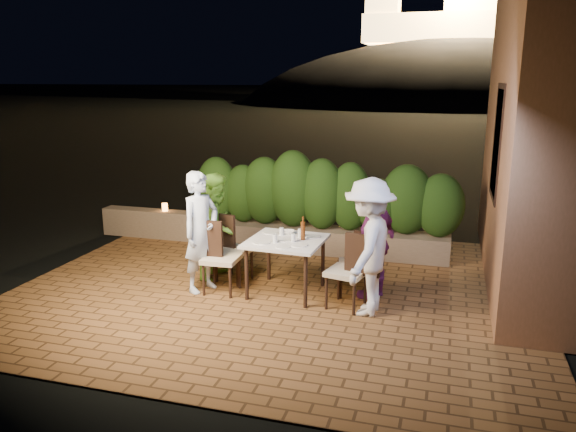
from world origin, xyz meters
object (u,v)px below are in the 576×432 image
at_px(dining_table, 286,266).
at_px(diner_blue, 201,232).
at_px(bowl, 288,232).
at_px(diner_white, 369,247).
at_px(parapet_lamp, 165,207).
at_px(chair_right_front, 347,270).
at_px(beer_bottle, 303,228).
at_px(chair_left_front, 221,257).
at_px(chair_left_back, 234,248).
at_px(diner_purple, 375,243).
at_px(diner_green, 218,226).
at_px(chair_right_back, 354,263).

xyz_separation_m(dining_table, diner_blue, (-1.13, -0.21, 0.45)).
relative_size(bowl, diner_blue, 0.11).
relative_size(diner_white, parapet_lamp, 12.12).
bearing_deg(parapet_lamp, chair_right_front, -30.85).
relative_size(beer_bottle, chair_left_front, 0.32).
xyz_separation_m(dining_table, diner_white, (1.15, -0.35, 0.47)).
distance_m(beer_bottle, parapet_lamp, 3.64).
distance_m(chair_left_back, diner_purple, 2.03).
distance_m(dining_table, diner_purple, 1.24).
relative_size(bowl, diner_purple, 0.12).
height_order(diner_green, diner_white, diner_white).
bearing_deg(chair_right_front, diner_white, 174.96).
height_order(beer_bottle, diner_blue, diner_blue).
height_order(chair_right_front, chair_right_back, chair_right_front).
bearing_deg(chair_right_front, parapet_lamp, -18.01).
bearing_deg(diner_blue, beer_bottle, -56.88).
relative_size(beer_bottle, diner_blue, 0.19).
distance_m(dining_table, parapet_lamp, 3.48).
relative_size(beer_bottle, chair_right_back, 0.36).
distance_m(bowl, chair_right_back, 1.01).
relative_size(dining_table, chair_right_front, 0.99).
bearing_deg(bowl, diner_green, 176.49).
distance_m(diner_white, diner_purple, 0.55).
relative_size(bowl, chair_right_back, 0.20).
height_order(diner_blue, diner_purple, diner_blue).
relative_size(diner_blue, diner_green, 1.08).
xyz_separation_m(chair_left_front, chair_left_back, (-0.01, 0.47, -0.02)).
xyz_separation_m(chair_right_front, diner_blue, (-2.00, 0.05, 0.33)).
bearing_deg(diner_purple, chair_right_front, -11.25).
height_order(bowl, chair_right_front, chair_right_front).
xyz_separation_m(chair_left_front, parapet_lamp, (-2.02, 2.19, 0.07)).
height_order(beer_bottle, chair_left_back, beer_bottle).
bearing_deg(diner_green, beer_bottle, -100.58).
xyz_separation_m(beer_bottle, diner_white, (0.93, -0.41, -0.06)).
distance_m(beer_bottle, diner_white, 1.02).
distance_m(chair_left_back, chair_right_front, 1.80).
height_order(chair_left_front, chair_left_back, chair_left_front).
xyz_separation_m(diner_green, parapet_lamp, (-1.73, 1.62, -0.20)).
bearing_deg(chair_left_back, diner_green, 174.13).
bearing_deg(diner_green, bowl, -91.72).
height_order(chair_left_back, diner_purple, diner_purple).
height_order(chair_right_front, parapet_lamp, chair_right_front).
bearing_deg(dining_table, diner_green, 162.59).
relative_size(chair_right_back, diner_blue, 0.54).
xyz_separation_m(diner_green, diner_purple, (2.29, -0.16, -0.02)).
relative_size(chair_left_back, diner_green, 0.62).
distance_m(chair_right_back, diner_blue, 2.10).
height_order(beer_bottle, chair_right_front, beer_bottle).
xyz_separation_m(bowl, parapet_lamp, (-2.80, 1.68, -0.20)).
bearing_deg(chair_left_back, chair_right_front, -3.05).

